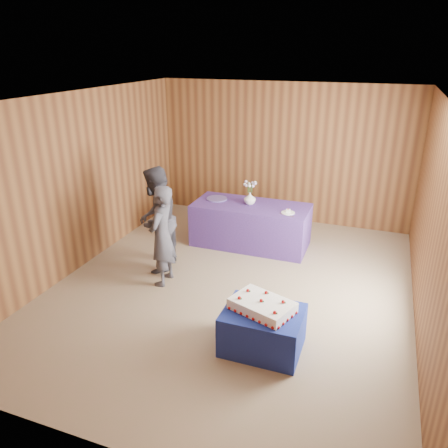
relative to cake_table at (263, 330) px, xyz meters
The scene contains 13 objects.
ground 1.46m from the cake_table, 123.63° to the left, with size 6.00×6.00×0.00m, color #88705E.
room_shell 2.12m from the cake_table, 123.63° to the left, with size 5.04×6.04×2.72m.
cake_table is the anchor object (origin of this frame).
serving_table 2.91m from the cake_table, 109.83° to the left, with size 2.00×0.90×0.75m, color #533289.
sheet_cake 0.31m from the cake_table, 135.23° to the left, with size 0.83×0.69×0.16m.
vase 3.00m from the cake_table, 110.27° to the left, with size 0.20×0.20×0.21m, color silver.
flower_spray 3.06m from the cake_table, 110.27° to the left, with size 0.23×0.23×0.18m.
platter 3.30m from the cake_table, 120.46° to the left, with size 0.37×0.37×0.02m, color #594B96.
plate 2.63m from the cake_table, 96.63° to the left, with size 0.22×0.22×0.01m, color white.
cake_slice 2.63m from the cake_table, 96.63° to the left, with size 0.06×0.06×0.07m.
knife 2.51m from the cake_table, 96.84° to the left, with size 0.26×0.02×0.00m, color silver.
guest_left 2.12m from the cake_table, 151.11° to the left, with size 0.55×0.36×1.51m, color #3D3C47.
guest_right 2.56m from the cake_table, 146.86° to the left, with size 0.80×0.63×1.65m, color #363540.
Camera 1 is at (1.83, -5.30, 3.29)m, focal length 35.00 mm.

